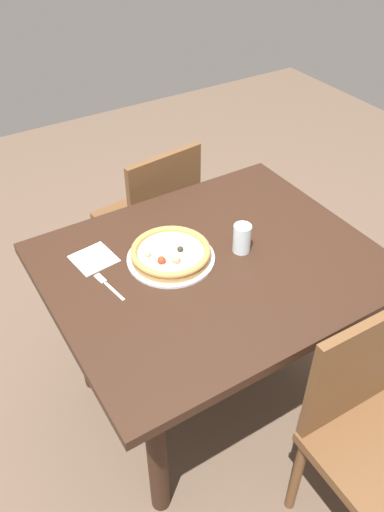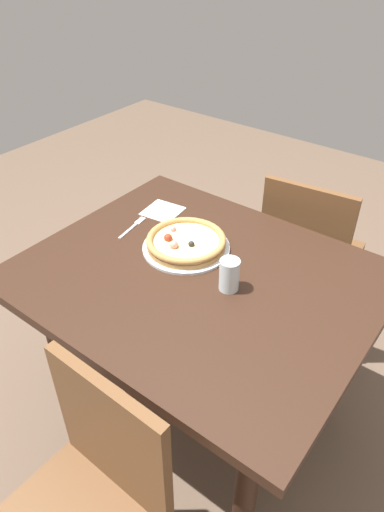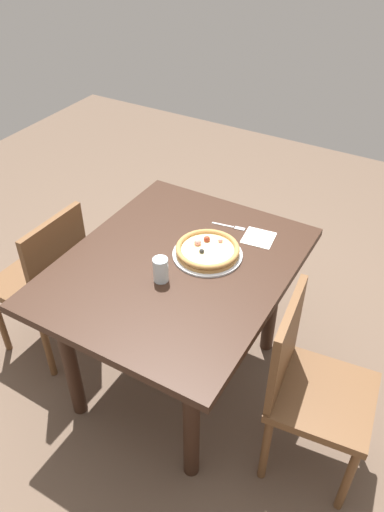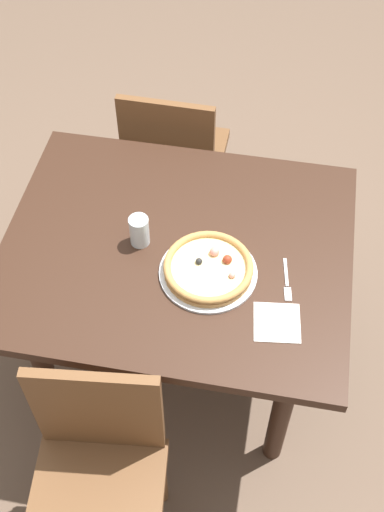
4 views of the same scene
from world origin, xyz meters
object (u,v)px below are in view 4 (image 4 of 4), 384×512
at_px(chair_far, 98,474).
at_px(pizza, 209,268).
at_px(chair_near, 174,159).
at_px(fork, 287,283).
at_px(plate, 208,273).
at_px(napkin, 277,322).
at_px(drinking_glass, 139,231).
at_px(dining_table, 177,268).

xyz_separation_m(chair_far, pizza, (-0.23, -0.60, 0.30)).
height_order(chair_near, fork, chair_near).
distance_m(plate, napkin, 0.28).
xyz_separation_m(plate, pizza, (-0.00, -0.00, 0.03)).
distance_m(chair_far, pizza, 0.71).
bearing_deg(drinking_glass, chair_near, -87.62).
bearing_deg(dining_table, pizza, 143.72).
height_order(pizza, napkin, pizza).
height_order(plate, drinking_glass, drinking_glass).
bearing_deg(chair_far, chair_near, -94.63).
relative_size(dining_table, pizza, 4.03).
height_order(pizza, drinking_glass, drinking_glass).
relative_size(chair_far, napkin, 6.36).
distance_m(chair_near, fork, 0.97).
bearing_deg(chair_near, fork, -54.84).
bearing_deg(drinking_glass, dining_table, 179.92).
distance_m(fork, drinking_glass, 0.50).
xyz_separation_m(chair_near, napkin, (-0.51, 0.92, 0.28)).
bearing_deg(chair_near, napkin, -60.20).
relative_size(pizza, napkin, 2.04).
relative_size(dining_table, chair_far, 1.29).
bearing_deg(chair_far, dining_table, -105.34).
bearing_deg(pizza, plate, 47.21).
relative_size(chair_far, pizza, 3.12).
xyz_separation_m(dining_table, pizza, (-0.12, 0.09, 0.15)).
relative_size(pizza, fork, 1.73).
xyz_separation_m(fork, napkin, (0.02, 0.15, -0.00)).
bearing_deg(fork, pizza, -98.07).
height_order(chair_far, napkin, chair_far).
height_order(dining_table, chair_far, chair_far).
bearing_deg(fork, napkin, -15.41).
distance_m(chair_near, chair_far, 1.38).
distance_m(dining_table, pizza, 0.21).
height_order(chair_near, napkin, chair_near).
bearing_deg(napkin, drinking_glass, -26.29).
bearing_deg(fork, plate, -97.90).
distance_m(chair_far, napkin, 0.70).
xyz_separation_m(chair_near, pizza, (-0.27, 0.78, 0.30)).
relative_size(pizza, drinking_glass, 2.60).
distance_m(drinking_glass, napkin, 0.54).
xyz_separation_m(fork, drinking_glass, (0.49, -0.08, 0.05)).
distance_m(plate, pizza, 0.03).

